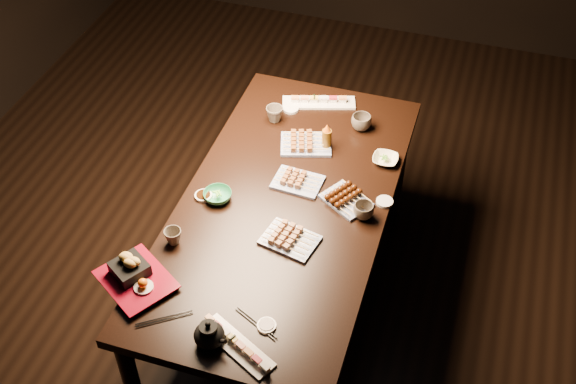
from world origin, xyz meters
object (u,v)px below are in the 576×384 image
object	(u,v)px
yakitori_plate_center	(298,179)
edamame_bowl_cream	(385,160)
tempura_tray	(135,274)
condiment_bottle	(327,136)
dining_table	(285,258)
teacup_mid_right	(364,211)
teacup_far_left	(275,114)
teacup_near_left	(173,237)
teapot	(209,333)
sushi_platter_far	(319,100)
edamame_bowl_green	(218,196)
teacup_far_right	(361,122)
sushi_platter_near	(237,344)
yakitori_plate_right	(290,237)
yakitori_plate_left	(306,141)

from	to	relation	value
yakitori_plate_center	edamame_bowl_cream	bearing A→B (deg)	40.66
tempura_tray	condiment_bottle	size ratio (longest dim) A/B	2.09
dining_table	edamame_bowl_cream	bearing A→B (deg)	63.09
yakitori_plate_center	edamame_bowl_cream	xyz separation A→B (m)	(0.35, 0.26, -0.01)
tempura_tray	teacup_mid_right	distance (m)	1.00
teacup_far_left	teacup_near_left	bearing A→B (deg)	-99.23
dining_table	teapot	world-z (taller)	teapot
sushi_platter_far	teapot	bearing A→B (deg)	73.43
teacup_near_left	edamame_bowl_green	bearing A→B (deg)	74.68
dining_table	condiment_bottle	size ratio (longest dim) A/B	12.76
teapot	condiment_bottle	size ratio (longest dim) A/B	0.97
teacup_far_right	condiment_bottle	world-z (taller)	condiment_bottle
edamame_bowl_green	yakitori_plate_center	bearing A→B (deg)	33.42
yakitori_plate_center	edamame_bowl_cream	size ratio (longest dim) A/B	1.84
tempura_tray	teapot	distance (m)	0.42
tempura_tray	teapot	size ratio (longest dim) A/B	2.15
sushi_platter_near	teacup_far_left	size ratio (longest dim) A/B	3.79
edamame_bowl_green	teacup_mid_right	distance (m)	0.65
dining_table	teapot	xyz separation A→B (m)	(-0.04, -0.78, 0.43)
yakitori_plate_right	teacup_far_right	xyz separation A→B (m)	(0.11, 0.82, 0.01)
yakitori_plate_right	edamame_bowl_green	world-z (taller)	yakitori_plate_right
dining_table	teacup_near_left	bearing A→B (deg)	-120.10
dining_table	teacup_mid_right	distance (m)	0.54
yakitori_plate_right	teacup_far_left	world-z (taller)	teacup_far_left
sushi_platter_near	yakitori_plate_right	bearing A→B (deg)	113.75
yakitori_plate_right	sushi_platter_far	bearing A→B (deg)	110.55
yakitori_plate_right	teacup_mid_right	xyz separation A→B (m)	(0.26, 0.23, 0.01)
teacup_far_left	teapot	distance (m)	1.33
teacup_far_left	condiment_bottle	distance (m)	0.33
teacup_far_right	tempura_tray	bearing A→B (deg)	-117.27
edamame_bowl_cream	teapot	bearing A→B (deg)	-109.13
yakitori_plate_right	teacup_mid_right	size ratio (longest dim) A/B	2.55
sushi_platter_far	condiment_bottle	world-z (taller)	condiment_bottle
tempura_tray	teacup_mid_right	world-z (taller)	tempura_tray
teacup_far_left	edamame_bowl_cream	bearing A→B (deg)	-13.25
teacup_far_left	teapot	bearing A→B (deg)	-82.07
condiment_bottle	teacup_far_right	bearing A→B (deg)	57.05
teacup_far_left	teapot	size ratio (longest dim) A/B	0.63
sushi_platter_far	tempura_tray	xyz separation A→B (m)	(-0.37, -1.35, 0.03)
dining_table	sushi_platter_near	world-z (taller)	sushi_platter_near
yakitori_plate_left	teacup_far_right	size ratio (longest dim) A/B	2.45
yakitori_plate_center	condiment_bottle	size ratio (longest dim) A/B	1.55
tempura_tray	condiment_bottle	world-z (taller)	condiment_bottle
dining_table	teacup_near_left	world-z (taller)	teacup_near_left
edamame_bowl_green	edamame_bowl_cream	size ratio (longest dim) A/B	1.06
sushi_platter_near	edamame_bowl_cream	distance (m)	1.21
sushi_platter_far	condiment_bottle	size ratio (longest dim) A/B	2.64
teacup_mid_right	teacup_near_left	bearing A→B (deg)	-151.97
dining_table	sushi_platter_far	world-z (taller)	sushi_platter_far
yakitori_plate_center	teapot	xyz separation A→B (m)	(-0.06, -0.92, 0.03)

